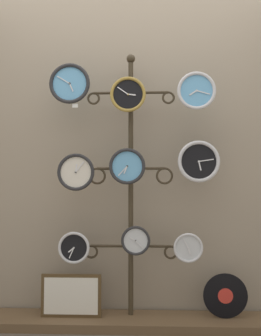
# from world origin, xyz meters

# --- Properties ---
(shop_wall) EXTENTS (4.40, 0.04, 2.80)m
(shop_wall) POSITION_xyz_m (0.00, 0.57, 1.40)
(shop_wall) COLOR gray
(shop_wall) RESTS_ON ground_plane
(low_shelf) EXTENTS (2.20, 0.36, 0.06)m
(low_shelf) POSITION_xyz_m (0.00, 0.35, 0.03)
(low_shelf) COLOR brown
(low_shelf) RESTS_ON ground_plane
(display_stand) EXTENTS (0.67, 0.34, 1.94)m
(display_stand) POSITION_xyz_m (-0.00, 0.41, 0.68)
(display_stand) COLOR #382D1E
(display_stand) RESTS_ON ground_plane
(clock_top_left) EXTENTS (0.29, 0.04, 0.29)m
(clock_top_left) POSITION_xyz_m (-0.43, 0.32, 1.70)
(clock_top_left) COLOR #60A8DB
(clock_top_center) EXTENTS (0.25, 0.04, 0.25)m
(clock_top_center) POSITION_xyz_m (-0.02, 0.30, 1.61)
(clock_top_center) COLOR black
(clock_top_right) EXTENTS (0.27, 0.04, 0.27)m
(clock_top_right) POSITION_xyz_m (0.46, 0.30, 1.63)
(clock_top_right) COLOR #60A8DB
(clock_middle_left) EXTENTS (0.26, 0.04, 0.26)m
(clock_middle_left) POSITION_xyz_m (-0.38, 0.33, 1.06)
(clock_middle_left) COLOR silver
(clock_middle_center) EXTENTS (0.25, 0.04, 0.25)m
(clock_middle_center) POSITION_xyz_m (-0.02, 0.29, 1.10)
(clock_middle_center) COLOR #60A8DB
(clock_middle_right) EXTENTS (0.29, 0.04, 0.29)m
(clock_middle_right) POSITION_xyz_m (0.48, 0.32, 1.14)
(clock_middle_right) COLOR black
(clock_bottom_left) EXTENTS (0.22, 0.04, 0.22)m
(clock_bottom_left) POSITION_xyz_m (-0.39, 0.32, 0.54)
(clock_bottom_left) COLOR black
(clock_bottom_center) EXTENTS (0.20, 0.04, 0.20)m
(clock_bottom_center) POSITION_xyz_m (0.04, 0.33, 0.59)
(clock_bottom_center) COLOR silver
(clock_bottom_right) EXTENTS (0.20, 0.04, 0.20)m
(clock_bottom_right) POSITION_xyz_m (0.40, 0.32, 0.54)
(clock_bottom_right) COLOR silver
(vinyl_record) EXTENTS (0.30, 0.01, 0.30)m
(vinyl_record) POSITION_xyz_m (0.65, 0.35, 0.21)
(vinyl_record) COLOR black
(vinyl_record) RESTS_ON low_shelf
(picture_frame) EXTENTS (0.42, 0.02, 0.29)m
(picture_frame) POSITION_xyz_m (-0.41, 0.33, 0.21)
(picture_frame) COLOR #4C381E
(picture_frame) RESTS_ON low_shelf
(price_tag_upper) EXTENTS (0.04, 0.00, 0.03)m
(price_tag_upper) POSITION_xyz_m (-0.39, 0.32, 1.54)
(price_tag_upper) COLOR white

